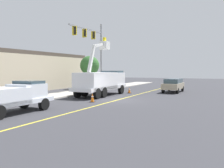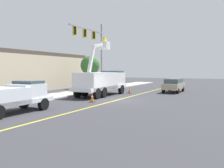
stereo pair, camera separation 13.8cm
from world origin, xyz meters
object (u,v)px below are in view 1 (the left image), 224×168
Objects in this scene: utility_bucket_truck at (102,81)px; traffic_cone_mid_rear at (129,90)px; traffic_cone_mid_front at (92,98)px; traffic_signal_mast at (93,44)px; passing_minivan at (173,84)px; service_pickup_truck at (12,96)px.

utility_bucket_truck is 11.82× the size of traffic_cone_mid_rear.
traffic_cone_mid_rear is at bearing -0.06° from traffic_cone_mid_front.
traffic_signal_mast reaches higher than traffic_cone_mid_rear.
traffic_cone_mid_rear is at bearing -88.58° from traffic_signal_mast.
passing_minivan reaches higher than traffic_cone_mid_front.
traffic_signal_mast is at bearing 111.26° from passing_minivan.
traffic_cone_mid_front is at bearing -150.62° from traffic_signal_mast.
traffic_signal_mast is at bearing 41.17° from utility_bucket_truck.
traffic_signal_mast is (3.56, 3.11, 4.47)m from utility_bucket_truck.
traffic_signal_mast is (15.62, 2.94, 4.95)m from service_pickup_truck.
traffic_signal_mast reaches higher than passing_minivan.
passing_minivan is (7.23, -6.31, -0.62)m from utility_bucket_truck.
utility_bucket_truck is at bearing -0.81° from service_pickup_truck.
passing_minivan is at bearing -68.74° from traffic_signal_mast.
service_pickup_truck reaches higher than traffic_cone_mid_front.
service_pickup_truck is 7.22m from traffic_cone_mid_front.
passing_minivan is 11.32m from traffic_signal_mast.
traffic_signal_mast is (-3.66, 9.42, 5.10)m from passing_minivan.
service_pickup_truck is at bearing 161.44° from passing_minivan.
service_pickup_truck is (-12.06, 0.17, -0.48)m from utility_bucket_truck.
traffic_signal_mast is at bearing 91.42° from traffic_cone_mid_rear.
traffic_cone_mid_front is (6.91, -1.96, -0.73)m from service_pickup_truck.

